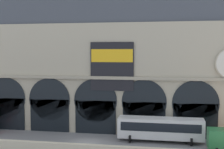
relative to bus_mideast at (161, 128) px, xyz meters
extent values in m
plane|color=slate|center=(-9.28, -2.46, -1.78)|extent=(200.00, 200.00, 0.00)
cube|color=beige|center=(-9.28, -7.10, -1.15)|extent=(90.00, 0.70, 1.27)
cube|color=#B2A891|center=(-9.28, 5.46, 6.09)|extent=(42.82, 5.84, 15.75)
cube|color=#424751|center=(-9.28, 5.76, 15.95)|extent=(42.82, 5.24, 3.97)
cube|color=black|center=(-23.09, 2.49, 0.60)|extent=(5.90, 0.20, 4.76)
cylinder|color=black|center=(-23.09, 2.49, 2.98)|extent=(6.22, 0.20, 6.22)
cube|color=black|center=(-16.18, 2.49, 0.60)|extent=(5.90, 0.20, 4.76)
cylinder|color=black|center=(-16.18, 2.49, 2.98)|extent=(6.22, 0.20, 6.22)
cube|color=black|center=(-9.28, 2.49, 0.60)|extent=(5.90, 0.20, 4.76)
cylinder|color=black|center=(-9.28, 2.49, 2.98)|extent=(6.22, 0.20, 6.22)
cube|color=black|center=(-2.37, 2.49, 0.60)|extent=(5.90, 0.20, 4.76)
cylinder|color=black|center=(-2.37, 2.49, 2.98)|extent=(6.22, 0.20, 6.22)
cube|color=black|center=(4.54, 2.49, 0.60)|extent=(5.90, 0.20, 4.76)
cylinder|color=black|center=(4.54, 2.49, 2.98)|extent=(6.22, 0.20, 6.22)
cube|color=black|center=(-6.87, 2.37, 7.86)|extent=(6.11, 0.12, 6.78)
cube|color=yellow|center=(-6.87, 2.29, 9.37)|extent=(5.86, 0.04, 1.81)
cube|color=#A49A85|center=(-9.28, 2.39, 6.26)|extent=(42.82, 0.50, 0.44)
cube|color=white|center=(0.00, 0.01, 0.02)|extent=(11.00, 2.50, 2.60)
cube|color=black|center=(0.00, -1.26, 0.37)|extent=(10.12, 0.04, 1.10)
cylinder|color=black|center=(-3.85, -1.12, -1.28)|extent=(0.28, 1.00, 1.00)
cylinder|color=black|center=(-3.85, 1.13, -1.28)|extent=(0.28, 1.00, 1.00)
cylinder|color=black|center=(3.85, -1.12, -1.28)|extent=(0.28, 1.00, 1.00)
cylinder|color=black|center=(3.85, 1.13, -1.28)|extent=(0.28, 1.00, 1.00)
cube|color=#2D7A42|center=(6.54, -3.19, -0.21)|extent=(2.00, 2.30, 2.30)
cylinder|color=black|center=(6.44, -2.15, -1.36)|extent=(0.28, 0.84, 0.84)
camera|label=1|loc=(1.15, -41.15, 9.91)|focal=51.03mm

